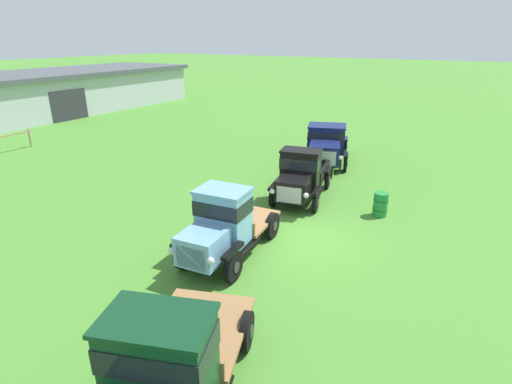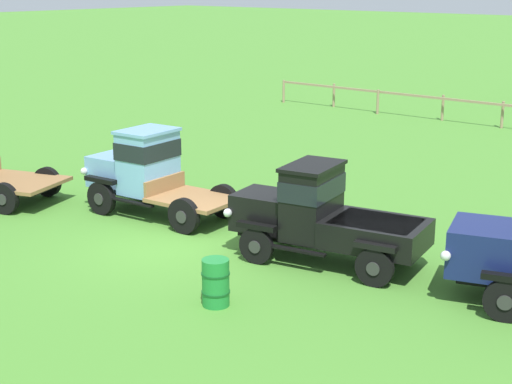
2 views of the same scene
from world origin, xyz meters
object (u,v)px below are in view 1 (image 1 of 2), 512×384
Objects in this scene: farm_shed at (70,90)px; oil_drum_beside_row at (380,204)px; vintage_truck_foreground_near at (158,383)px; vintage_truck_far_side at (326,143)px; vintage_truck_midrow_center at (302,175)px; vintage_truck_second_in_line at (222,225)px.

farm_shed is 24.42× the size of oil_drum_beside_row.
vintage_truck_foreground_near is 0.96× the size of vintage_truck_far_side.
oil_drum_beside_row is at bearing -142.03° from vintage_truck_far_side.
vintage_truck_midrow_center is at bearing 12.33° from vintage_truck_foreground_near.
vintage_truck_foreground_near is (-20.61, -30.16, -0.64)m from farm_shed.
vintage_truck_second_in_line is 11.33m from vintage_truck_far_side.
vintage_truck_second_in_line is 5.80m from vintage_truck_midrow_center.
farm_shed is 32.56m from oil_drum_beside_row.
vintage_truck_second_in_line reaches higher than vintage_truck_midrow_center.
vintage_truck_second_in_line is 0.80× the size of vintage_truck_far_side.
farm_shed reaches higher than vintage_truck_foreground_near.
vintage_truck_far_side is 6.21× the size of oil_drum_beside_row.
vintage_truck_far_side is at bearing -98.51° from farm_shed.
vintage_truck_far_side is 7.13m from oil_drum_beside_row.
vintage_truck_second_in_line reaches higher than vintage_truck_far_side.
vintage_truck_foreground_near is at bearing 175.21° from oil_drum_beside_row.
farm_shed reaches higher than vintage_truck_midrow_center.
vintage_truck_second_in_line is at bearing -118.86° from farm_shed.
vintage_truck_foreground_near is 1.21× the size of vintage_truck_second_in_line.
vintage_truck_foreground_near is 11.39m from vintage_truck_midrow_center.
farm_shed is 27.02m from vintage_truck_far_side.
vintage_truck_midrow_center is (11.12, 2.43, -0.11)m from vintage_truck_foreground_near.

